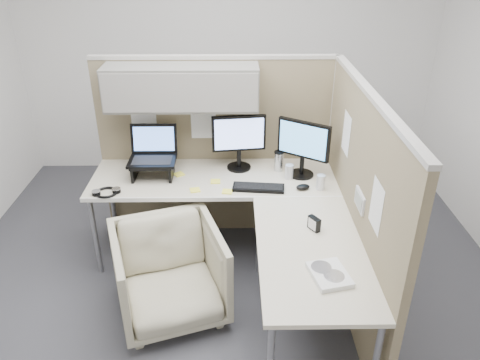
{
  "coord_description": "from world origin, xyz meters",
  "views": [
    {
      "loc": [
        0.06,
        -2.84,
        2.49
      ],
      "look_at": [
        0.1,
        0.25,
        0.85
      ],
      "focal_mm": 35.0,
      "sensor_mm": 36.0,
      "label": 1
    }
  ],
  "objects_px": {
    "office_chair": "(169,270)",
    "keyboard": "(258,188)",
    "desk": "(244,207)",
    "monitor_left": "(239,138)"
  },
  "relations": [
    {
      "from": "desk",
      "to": "office_chair",
      "type": "relative_size",
      "value": 2.66
    },
    {
      "from": "desk",
      "to": "office_chair",
      "type": "xyz_separation_m",
      "value": [
        -0.53,
        -0.34,
        -0.31
      ]
    },
    {
      "from": "office_chair",
      "to": "keyboard",
      "type": "height_order",
      "value": "keyboard"
    },
    {
      "from": "office_chair",
      "to": "monitor_left",
      "type": "height_order",
      "value": "monitor_left"
    },
    {
      "from": "office_chair",
      "to": "keyboard",
      "type": "distance_m",
      "value": 0.92
    },
    {
      "from": "office_chair",
      "to": "keyboard",
      "type": "xyz_separation_m",
      "value": [
        0.65,
        0.53,
        0.37
      ]
    },
    {
      "from": "monitor_left",
      "to": "keyboard",
      "type": "height_order",
      "value": "monitor_left"
    },
    {
      "from": "monitor_left",
      "to": "keyboard",
      "type": "relative_size",
      "value": 1.17
    },
    {
      "from": "desk",
      "to": "keyboard",
      "type": "height_order",
      "value": "keyboard"
    },
    {
      "from": "office_chair",
      "to": "keyboard",
      "type": "relative_size",
      "value": 1.89
    }
  ]
}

